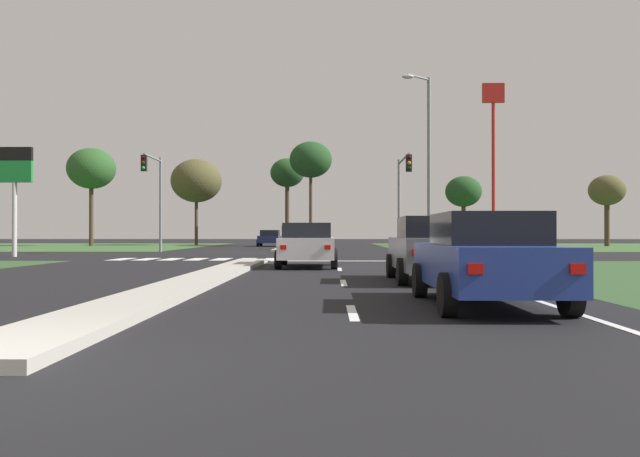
{
  "coord_description": "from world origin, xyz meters",
  "views": [
    {
      "loc": [
        3.15,
        -5.56,
        1.2
      ],
      "look_at": [
        2.65,
        30.92,
        1.46
      ],
      "focal_mm": 37.26,
      "sensor_mm": 36.0,
      "label": 1
    }
  ],
  "objects_px": {
    "car_navy_near": "(270,238)",
    "car_blue_third": "(485,259)",
    "traffic_signal_far_left": "(155,186)",
    "treeline_third": "(287,174)",
    "fastfood_pole_sign": "(493,130)",
    "car_white_second": "(308,245)",
    "treeline_near": "(91,169)",
    "treeline_second": "(196,181)",
    "treeline_sixth": "(607,191)",
    "street_lamp_second": "(427,157)",
    "treeline_fourth": "(311,160)",
    "car_grey_fourth": "(433,248)",
    "treeline_fifth": "(463,192)",
    "fuel_price_totem": "(15,177)",
    "pedestrian_at_median": "(284,232)",
    "traffic_signal_far_right": "(402,185)"
  },
  "relations": [
    {
      "from": "pedestrian_at_median",
      "to": "treeline_fourth",
      "type": "bearing_deg",
      "value": 120.22
    },
    {
      "from": "pedestrian_at_median",
      "to": "fuel_price_totem",
      "type": "xyz_separation_m",
      "value": [
        -12.71,
        -15.05,
        2.79
      ]
    },
    {
      "from": "car_grey_fourth",
      "to": "treeline_third",
      "type": "height_order",
      "value": "treeline_third"
    },
    {
      "from": "treeline_sixth",
      "to": "car_white_second",
      "type": "bearing_deg",
      "value": -124.82
    },
    {
      "from": "treeline_second",
      "to": "treeline_fifth",
      "type": "xyz_separation_m",
      "value": [
        26.77,
        -0.59,
        -1.18
      ]
    },
    {
      "from": "traffic_signal_far_left",
      "to": "treeline_third",
      "type": "xyz_separation_m",
      "value": [
        6.57,
        25.41,
        3.0
      ]
    },
    {
      "from": "car_white_second",
      "to": "treeline_sixth",
      "type": "height_order",
      "value": "treeline_sixth"
    },
    {
      "from": "treeline_sixth",
      "to": "pedestrian_at_median",
      "type": "bearing_deg",
      "value": -155.62
    },
    {
      "from": "fastfood_pole_sign",
      "to": "treeline_fifth",
      "type": "bearing_deg",
      "value": 90.59
    },
    {
      "from": "fastfood_pole_sign",
      "to": "traffic_signal_far_left",
      "type": "bearing_deg",
      "value": -150.28
    },
    {
      "from": "treeline_fourth",
      "to": "pedestrian_at_median",
      "type": "bearing_deg",
      "value": -97.16
    },
    {
      "from": "car_white_second",
      "to": "car_blue_third",
      "type": "xyz_separation_m",
      "value": [
        3.34,
        -12.63,
        -0.01
      ]
    },
    {
      "from": "treeline_second",
      "to": "treeline_fourth",
      "type": "relative_size",
      "value": 0.89
    },
    {
      "from": "car_grey_fourth",
      "to": "traffic_signal_far_left",
      "type": "xyz_separation_m",
      "value": [
        -13.35,
        24.15,
        3.29
      ]
    },
    {
      "from": "traffic_signal_far_right",
      "to": "treeline_second",
      "type": "relative_size",
      "value": 0.68
    },
    {
      "from": "treeline_near",
      "to": "treeline_second",
      "type": "distance_m",
      "value": 10.1
    },
    {
      "from": "traffic_signal_far_left",
      "to": "treeline_fourth",
      "type": "height_order",
      "value": "treeline_fourth"
    },
    {
      "from": "pedestrian_at_median",
      "to": "fastfood_pole_sign",
      "type": "distance_m",
      "value": 19.73
    },
    {
      "from": "street_lamp_second",
      "to": "fuel_price_totem",
      "type": "height_order",
      "value": "street_lamp_second"
    },
    {
      "from": "car_grey_fourth",
      "to": "treeline_second",
      "type": "bearing_deg",
      "value": 107.7
    },
    {
      "from": "car_white_second",
      "to": "treeline_fifth",
      "type": "height_order",
      "value": "treeline_fifth"
    },
    {
      "from": "car_white_second",
      "to": "fastfood_pole_sign",
      "type": "bearing_deg",
      "value": 65.28
    },
    {
      "from": "car_navy_near",
      "to": "street_lamp_second",
      "type": "distance_m",
      "value": 29.82
    },
    {
      "from": "fastfood_pole_sign",
      "to": "treeline_fifth",
      "type": "height_order",
      "value": "fastfood_pole_sign"
    },
    {
      "from": "car_navy_near",
      "to": "traffic_signal_far_right",
      "type": "bearing_deg",
      "value": 115.9
    },
    {
      "from": "traffic_signal_far_right",
      "to": "fuel_price_totem",
      "type": "bearing_deg",
      "value": -162.0
    },
    {
      "from": "car_blue_third",
      "to": "treeline_fifth",
      "type": "distance_m",
      "value": 56.33
    },
    {
      "from": "car_white_second",
      "to": "traffic_signal_far_right",
      "type": "relative_size",
      "value": 0.78
    },
    {
      "from": "pedestrian_at_median",
      "to": "treeline_fourth",
      "type": "xyz_separation_m",
      "value": [
        1.61,
        12.83,
        6.68
      ]
    },
    {
      "from": "traffic_signal_far_right",
      "to": "fuel_price_totem",
      "type": "distance_m",
      "value": 21.52
    },
    {
      "from": "car_navy_near",
      "to": "car_white_second",
      "type": "height_order",
      "value": "car_white_second"
    },
    {
      "from": "car_navy_near",
      "to": "car_blue_third",
      "type": "relative_size",
      "value": 0.92
    },
    {
      "from": "treeline_fifth",
      "to": "traffic_signal_far_right",
      "type": "bearing_deg",
      "value": -109.02
    },
    {
      "from": "car_navy_near",
      "to": "treeline_third",
      "type": "distance_m",
      "value": 8.6
    },
    {
      "from": "car_grey_fourth",
      "to": "street_lamp_second",
      "type": "distance_m",
      "value": 16.87
    },
    {
      "from": "car_white_second",
      "to": "traffic_signal_far_right",
      "type": "bearing_deg",
      "value": 72.54
    },
    {
      "from": "traffic_signal_far_right",
      "to": "treeline_second",
      "type": "distance_m",
      "value": 32.02
    },
    {
      "from": "car_white_second",
      "to": "treeline_fifth",
      "type": "distance_m",
      "value": 44.99
    },
    {
      "from": "treeline_near",
      "to": "treeline_fifth",
      "type": "distance_m",
      "value": 36.12
    },
    {
      "from": "traffic_signal_far_left",
      "to": "pedestrian_at_median",
      "type": "distance_m",
      "value": 11.17
    },
    {
      "from": "car_grey_fourth",
      "to": "fastfood_pole_sign",
      "type": "relative_size",
      "value": 0.32
    },
    {
      "from": "car_navy_near",
      "to": "treeline_fifth",
      "type": "relative_size",
      "value": 0.62
    },
    {
      "from": "car_blue_third",
      "to": "fuel_price_totem",
      "type": "relative_size",
      "value": 0.83
    },
    {
      "from": "traffic_signal_far_left",
      "to": "treeline_fourth",
      "type": "bearing_deg",
      "value": 66.35
    },
    {
      "from": "street_lamp_second",
      "to": "fastfood_pole_sign",
      "type": "distance_m",
      "value": 23.92
    },
    {
      "from": "car_white_second",
      "to": "pedestrian_at_median",
      "type": "bearing_deg",
      "value": 95.82
    },
    {
      "from": "treeline_third",
      "to": "street_lamp_second",
      "type": "bearing_deg",
      "value": -74.86
    },
    {
      "from": "car_grey_fourth",
      "to": "treeline_second",
      "type": "height_order",
      "value": "treeline_second"
    },
    {
      "from": "car_grey_fourth",
      "to": "treeline_sixth",
      "type": "distance_m",
      "value": 50.94
    },
    {
      "from": "treeline_near",
      "to": "pedestrian_at_median",
      "type": "bearing_deg",
      "value": -35.73
    }
  ]
}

